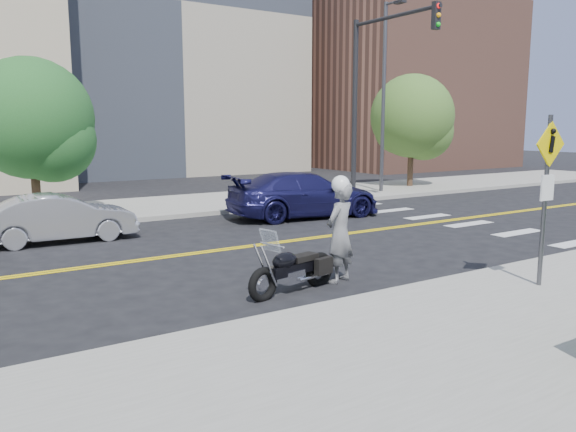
% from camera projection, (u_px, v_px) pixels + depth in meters
% --- Properties ---
extents(ground_plane, '(120.00, 120.00, 0.00)m').
position_uv_depth(ground_plane, '(183.00, 255.00, 13.04)').
color(ground_plane, black).
rests_on(ground_plane, ground).
extents(sidewalk_near, '(60.00, 5.00, 0.15)m').
position_uv_depth(sidewalk_near, '(420.00, 366.00, 6.80)').
color(sidewalk_near, '#9E9B91').
rests_on(sidewalk_near, ground_plane).
extents(sidewalk_far, '(60.00, 5.00, 0.15)m').
position_uv_depth(sidewalk_far, '(99.00, 212.00, 19.26)').
color(sidewalk_far, '#9E9B91').
rests_on(sidewalk_far, ground_plane).
extents(building_mid, '(18.00, 14.00, 20.00)m').
position_uv_depth(building_mid, '(141.00, 20.00, 37.35)').
color(building_mid, '#A39984').
rests_on(building_mid, ground_plane).
extents(building_right, '(14.00, 12.00, 12.00)m').
position_uv_depth(building_right, '(401.00, 87.00, 42.61)').
color(building_right, '#8C5947').
rests_on(building_right, ground_plane).
extents(lamp_post, '(0.16, 0.16, 8.00)m').
position_uv_depth(lamp_post, '(383.00, 99.00, 24.21)').
color(lamp_post, '#4C4C51').
rests_on(lamp_post, sidewalk_far).
extents(traffic_light, '(0.28, 4.50, 7.00)m').
position_uv_depth(traffic_light, '(370.00, 82.00, 21.87)').
color(traffic_light, black).
rests_on(traffic_light, sidewalk_far).
extents(pedestrian_sign, '(0.78, 0.08, 3.00)m').
position_uv_depth(pedestrian_sign, '(547.00, 184.00, 9.74)').
color(pedestrian_sign, '#4C4C51').
rests_on(pedestrian_sign, sidewalk_near).
extents(motorcyclist, '(0.82, 0.68, 2.05)m').
position_uv_depth(motorcyclist, '(340.00, 230.00, 10.62)').
color(motorcyclist, '#B0AFB4').
rests_on(motorcyclist, ground).
extents(motorcycle, '(2.09, 1.02, 1.22)m').
position_uv_depth(motorcycle, '(293.00, 259.00, 10.03)').
color(motorcycle, black).
rests_on(motorcycle, ground).
extents(parked_car_silver, '(3.82, 1.45, 1.24)m').
position_uv_depth(parked_car_silver, '(60.00, 218.00, 14.47)').
color(parked_car_silver, '#A6A7AE').
rests_on(parked_car_silver, ground).
extents(parked_car_blue, '(5.37, 2.70, 1.49)m').
position_uv_depth(parked_car_blue, '(304.00, 195.00, 18.44)').
color(parked_car_blue, '#1D1B53').
rests_on(parked_car_blue, ground).
extents(tree_far_a, '(3.69, 3.69, 5.05)m').
position_uv_depth(tree_far_a, '(31.00, 119.00, 17.04)').
color(tree_far_a, '#382619').
rests_on(tree_far_a, ground).
extents(tree_far_b, '(3.92, 3.92, 5.42)m').
position_uv_depth(tree_far_b, '(412.00, 116.00, 26.49)').
color(tree_far_b, '#382619').
rests_on(tree_far_b, ground).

